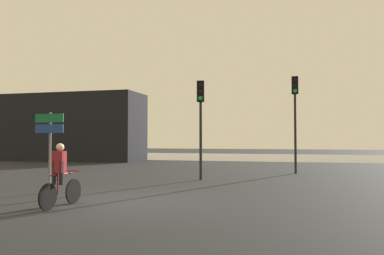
# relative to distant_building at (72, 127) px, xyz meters

# --- Properties ---
(ground_plane) EXTENTS (120.00, 120.00, 0.00)m
(ground_plane) POSITION_rel_distant_building_xyz_m (13.23, -18.16, -2.73)
(ground_plane) COLOR black
(water_strip) EXTENTS (80.00, 16.00, 0.01)m
(water_strip) POSITION_rel_distant_building_xyz_m (13.23, 10.00, -2.73)
(water_strip) COLOR slate
(water_strip) RESTS_ON ground
(distant_building) EXTENTS (11.85, 4.00, 5.47)m
(distant_building) POSITION_rel_distant_building_xyz_m (0.00, 0.00, 0.00)
(distant_building) COLOR black
(distant_building) RESTS_ON ground
(traffic_light_center) EXTENTS (0.35, 0.37, 4.23)m
(traffic_light_center) POSITION_rel_distant_building_xyz_m (13.84, -12.12, 0.22)
(traffic_light_center) COLOR black
(traffic_light_center) RESTS_ON ground
(traffic_light_far_right) EXTENTS (0.33, 0.35, 4.93)m
(traffic_light_far_right) POSITION_rel_distant_building_xyz_m (17.81, -8.00, 0.67)
(traffic_light_far_right) COLOR black
(traffic_light_far_right) RESTS_ON ground
(direction_sign_post) EXTENTS (1.10, 0.15, 2.60)m
(direction_sign_post) POSITION_rel_distant_building_xyz_m (9.97, -17.09, -0.94)
(direction_sign_post) COLOR slate
(direction_sign_post) RESTS_ON ground
(cyclist) EXTENTS (0.46, 1.71, 1.62)m
(cyclist) POSITION_rel_distant_building_xyz_m (11.85, -19.30, -1.91)
(cyclist) COLOR black
(cyclist) RESTS_ON ground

